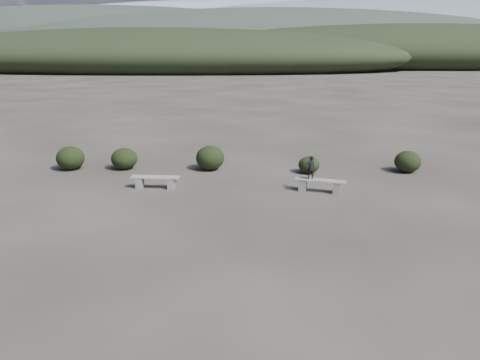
{
  "coord_description": "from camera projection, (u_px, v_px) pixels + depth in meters",
  "views": [
    {
      "loc": [
        0.4,
        -10.8,
        5.26
      ],
      "look_at": [
        -0.43,
        3.5,
        1.1
      ],
      "focal_mm": 35.0,
      "sensor_mm": 36.0,
      "label": 1
    }
  ],
  "objects": [
    {
      "name": "shrub_c",
      "position": [
        309.0,
        165.0,
        19.8
      ],
      "size": [
        0.89,
        0.89,
        0.71
      ],
      "primitive_type": "ellipsoid",
      "color": "black",
      "rests_on": "ground"
    },
    {
      "name": "shrub_a",
      "position": [
        124.0,
        159.0,
        20.42
      ],
      "size": [
        1.13,
        1.13,
        0.93
      ],
      "primitive_type": "ellipsoid",
      "color": "black",
      "rests_on": "ground"
    },
    {
      "name": "mountain_ridges",
      "position": [
        257.0,
        36.0,
        334.3
      ],
      "size": [
        500.0,
        400.0,
        56.0
      ],
      "color": "black",
      "rests_on": "ground"
    },
    {
      "name": "seated_person",
      "position": [
        311.0,
        167.0,
        17.19
      ],
      "size": [
        0.37,
        0.3,
        0.88
      ],
      "primitive_type": "imported",
      "rotation": [
        0.0,
        0.0,
        3.44
      ],
      "color": "black",
      "rests_on": "bench_right"
    },
    {
      "name": "shrub_f",
      "position": [
        70.0,
        158.0,
        20.35
      ],
      "size": [
        1.2,
        1.2,
        1.02
      ],
      "primitive_type": "ellipsoid",
      "color": "black",
      "rests_on": "ground"
    },
    {
      "name": "bench_left",
      "position": [
        155.0,
        181.0,
        17.73
      ],
      "size": [
        1.84,
        0.41,
        0.46
      ],
      "rotation": [
        0.0,
        0.0,
        -0.01
      ],
      "color": "gray",
      "rests_on": "ground"
    },
    {
      "name": "shrub_b",
      "position": [
        210.0,
        158.0,
        20.28
      ],
      "size": [
        1.23,
        1.23,
        1.06
      ],
      "primitive_type": "ellipsoid",
      "color": "black",
      "rests_on": "ground"
    },
    {
      "name": "ground",
      "position": [
        249.0,
        260.0,
        11.85
      ],
      "size": [
        1200.0,
        1200.0,
        0.0
      ],
      "primitive_type": "plane",
      "color": "#2B2621",
      "rests_on": "ground"
    },
    {
      "name": "bench_right",
      "position": [
        320.0,
        184.0,
        17.26
      ],
      "size": [
        1.93,
        0.85,
        0.47
      ],
      "rotation": [
        0.0,
        0.0,
        -0.25
      ],
      "color": "gray",
      "rests_on": "ground"
    },
    {
      "name": "shrub_e",
      "position": [
        408.0,
        162.0,
        19.92
      ],
      "size": [
        1.11,
        1.11,
        0.92
      ],
      "primitive_type": "ellipsoid",
      "color": "black",
      "rests_on": "ground"
    }
  ]
}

